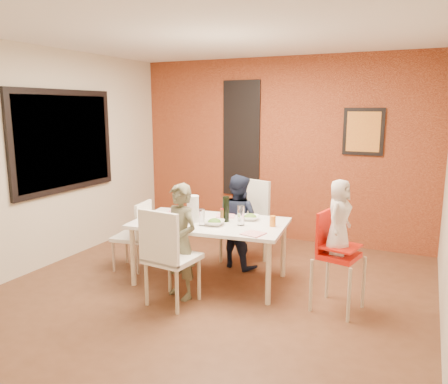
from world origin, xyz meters
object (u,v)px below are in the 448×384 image
at_px(high_chair, 335,251).
at_px(paper_towel_roll, 193,209).
at_px(toddler, 339,217).
at_px(dining_table, 210,227).
at_px(chair_near, 167,253).
at_px(chair_left, 137,232).
at_px(child_far, 238,221).
at_px(chair_far, 248,216).
at_px(child_near, 180,241).
at_px(wine_bottle, 226,209).

height_order(high_chair, paper_towel_roll, paper_towel_roll).
bearing_deg(toddler, paper_towel_roll, 99.90).
relative_size(dining_table, toddler, 2.47).
bearing_deg(chair_near, high_chair, -151.00).
xyz_separation_m(dining_table, chair_left, (-0.99, -0.05, -0.17)).
distance_m(chair_left, child_far, 1.26).
height_order(chair_far, chair_left, chair_far).
bearing_deg(child_near, paper_towel_roll, 120.38).
bearing_deg(paper_towel_roll, high_chair, -0.37).
bearing_deg(toddler, child_far, 73.37).
height_order(high_chair, child_near, child_near).
height_order(chair_left, paper_towel_roll, paper_towel_roll).
bearing_deg(child_near, child_far, 99.91).
bearing_deg(dining_table, chair_near, -96.70).
height_order(chair_left, child_far, child_far).
xyz_separation_m(toddler, wine_bottle, (-1.28, 0.19, -0.09)).
bearing_deg(dining_table, child_near, -98.96).
distance_m(child_near, toddler, 1.62).
distance_m(chair_far, wine_bottle, 0.80).
bearing_deg(child_far, child_near, 96.68).
height_order(child_near, wine_bottle, child_near).
height_order(toddler, wine_bottle, toddler).
bearing_deg(chair_far, high_chair, -18.57).
relative_size(chair_near, chair_far, 0.95).
height_order(chair_left, wine_bottle, wine_bottle).
height_order(child_far, toddler, toddler).
xyz_separation_m(child_far, wine_bottle, (0.07, -0.50, 0.27)).
distance_m(child_near, paper_towel_roll, 0.49).
distance_m(chair_left, child_near, 1.03).
xyz_separation_m(chair_far, paper_towel_roll, (-0.29, -0.92, 0.27)).
relative_size(chair_far, toddler, 1.45).
bearing_deg(dining_table, toddler, -4.58).
xyz_separation_m(child_far, paper_towel_roll, (-0.26, -0.67, 0.27)).
relative_size(chair_far, high_chair, 1.07).
bearing_deg(chair_far, child_near, -81.59).
distance_m(chair_left, toddler, 2.48).
height_order(chair_left, high_chair, high_chair).
xyz_separation_m(high_chair, paper_towel_roll, (-1.59, 0.01, 0.27)).
xyz_separation_m(high_chair, wine_bottle, (-1.26, 0.18, 0.26)).
bearing_deg(chair_far, chair_left, -124.61).
distance_m(chair_left, paper_towel_roll, 0.91).
height_order(dining_table, paper_towel_roll, paper_towel_roll).
relative_size(chair_far, wine_bottle, 3.67).
distance_m(chair_near, chair_far, 1.61).
xyz_separation_m(wine_bottle, paper_towel_roll, (-0.33, -0.17, 0.01)).
bearing_deg(wine_bottle, chair_far, 92.89).
bearing_deg(chair_left, dining_table, 83.84).
xyz_separation_m(high_chair, toddler, (0.03, -0.01, 0.35)).
bearing_deg(toddler, chair_far, 65.05).
bearing_deg(paper_towel_roll, chair_far, 72.56).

